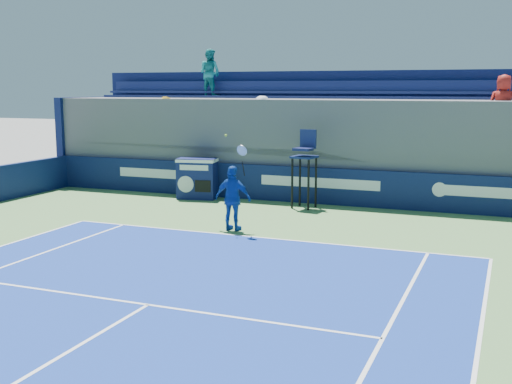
% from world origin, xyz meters
% --- Properties ---
extents(back_hoarding, '(20.40, 0.21, 1.20)m').
position_xyz_m(back_hoarding, '(0.00, 17.10, 0.60)').
color(back_hoarding, '#0B1642').
rests_on(back_hoarding, ground).
extents(match_clock, '(1.42, 0.94, 1.40)m').
position_xyz_m(match_clock, '(-4.17, 16.51, 0.74)').
color(match_clock, '#0F164B').
rests_on(match_clock, ground).
extents(umpire_chair, '(0.79, 0.79, 2.48)m').
position_xyz_m(umpire_chair, '(-0.25, 16.25, 1.53)').
color(umpire_chair, black).
rests_on(umpire_chair, ground).
extents(tennis_player, '(1.04, 0.48, 2.57)m').
position_xyz_m(tennis_player, '(-1.02, 12.40, 0.89)').
color(tennis_player, '#1341A2').
rests_on(tennis_player, apron).
extents(stadium_seating, '(21.00, 4.05, 5.27)m').
position_xyz_m(stadium_seating, '(-0.02, 19.15, 1.85)').
color(stadium_seating, '#525257').
rests_on(stadium_seating, ground).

